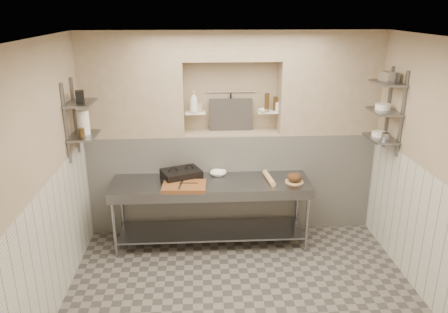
{
  "coord_description": "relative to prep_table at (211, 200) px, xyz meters",
  "views": [
    {
      "loc": [
        -0.45,
        -4.1,
        3.08
      ],
      "look_at": [
        -0.15,
        0.9,
        1.35
      ],
      "focal_mm": 35.0,
      "sensor_mm": 36.0,
      "label": 1
    }
  ],
  "objects": [
    {
      "name": "backwall_header",
      "position": [
        0.31,
        0.57,
        1.96
      ],
      "size": [
        1.3,
        0.4,
        0.4
      ],
      "primitive_type": "cube",
      "color": "tan",
      "rests_on": "backwall_lower"
    },
    {
      "name": "shelf_rail_left_b",
      "position": [
        -1.67,
        -0.33,
        1.16
      ],
      "size": [
        0.03,
        0.03,
        0.95
      ],
      "primitive_type": "cube",
      "color": "slate",
      "rests_on": "wall_left"
    },
    {
      "name": "wall_shelf_right_upper",
      "position": [
        2.15,
        -0.13,
        1.56
      ],
      "size": [
        0.3,
        0.5,
        0.03
      ],
      "primitive_type": "cube",
      "color": "slate",
      "rests_on": "wall_right"
    },
    {
      "name": "backwall_pillar_right",
      "position": [
        1.63,
        0.57,
        1.46
      ],
      "size": [
        1.35,
        0.4,
        1.4
      ],
      "primitive_type": "cube",
      "color": "tan",
      "rests_on": "backwall_lower"
    },
    {
      "name": "mixing_bowl",
      "position": [
        0.11,
        0.24,
        0.28
      ],
      "size": [
        0.26,
        0.26,
        0.05
      ],
      "primitive_type": "imported",
      "rotation": [
        0.0,
        0.0,
        -0.17
      ],
      "color": "white",
      "rests_on": "prep_table"
    },
    {
      "name": "wall_back",
      "position": [
        0.31,
        0.82,
        0.76
      ],
      "size": [
        4.0,
        0.1,
        2.8
      ],
      "primitive_type": "cube",
      "color": "tan",
      "rests_on": "ground"
    },
    {
      "name": "wall_right",
      "position": [
        2.36,
        -1.18,
        0.76
      ],
      "size": [
        0.1,
        3.9,
        2.8
      ],
      "primitive_type": "cube",
      "color": "tan",
      "rests_on": "ground"
    },
    {
      "name": "alcove_sill",
      "position": [
        0.31,
        0.57,
        0.77
      ],
      "size": [
        1.3,
        0.4,
        0.02
      ],
      "primitive_type": "cube",
      "color": "tan",
      "rests_on": "backwall_lower"
    },
    {
      "name": "condiment_b",
      "position": [
        0.79,
        0.55,
        1.19
      ],
      "size": [
        0.06,
        0.06,
        0.25
      ],
      "primitive_type": "cylinder",
      "color": "#382510",
      "rests_on": "alcove_shelf_right"
    },
    {
      "name": "wall_shelf_left_upper",
      "position": [
        -1.53,
        -0.13,
        1.36
      ],
      "size": [
        0.3,
        0.5,
        0.03
      ],
      "primitive_type": "cube",
      "color": "slate",
      "rests_on": "wall_left"
    },
    {
      "name": "prep_table",
      "position": [
        0.0,
        0.0,
        0.0
      ],
      "size": [
        2.6,
        0.7,
        0.9
      ],
      "color": "gray",
      "rests_on": "floor"
    },
    {
      "name": "bowl_right",
      "position": [
        2.15,
        -0.06,
        0.9
      ],
      "size": [
        0.18,
        0.18,
        0.05
      ],
      "primitive_type": "cylinder",
      "color": "white",
      "rests_on": "wall_shelf_right_lower"
    },
    {
      "name": "utensil_rail",
      "position": [
        0.31,
        0.74,
        1.31
      ],
      "size": [
        0.7,
        0.02,
        0.02
      ],
      "primitive_type": "cylinder",
      "rotation": [
        0.0,
        1.57,
        0.0
      ],
      "color": "gray",
      "rests_on": "wall_back"
    },
    {
      "name": "bottle_soap",
      "position": [
        -0.2,
        0.52,
        1.22
      ],
      "size": [
        0.13,
        0.13,
        0.29
      ],
      "primitive_type": "imported",
      "rotation": [
        0.0,
        0.0,
        0.16
      ],
      "color": "white",
      "rests_on": "alcove_shelf_left"
    },
    {
      "name": "shelf_rail_right_b",
      "position": [
        2.28,
        -0.33,
        1.21
      ],
      "size": [
        0.03,
        0.03,
        1.05
      ],
      "primitive_type": "cube",
      "color": "slate",
      "rests_on": "wall_right"
    },
    {
      "name": "wainscot_right",
      "position": [
        2.3,
        -1.18,
        0.06
      ],
      "size": [
        0.02,
        3.9,
        1.4
      ],
      "primitive_type": "cube",
      "color": "silver",
      "rests_on": "floor"
    },
    {
      "name": "backwall_lower",
      "position": [
        0.31,
        0.57,
        0.06
      ],
      "size": [
        4.0,
        0.4,
        1.4
      ],
      "primitive_type": "cube",
      "color": "silver",
      "rests_on": "floor"
    },
    {
      "name": "panini_press",
      "position": [
        -0.39,
        0.12,
        0.32
      ],
      "size": [
        0.59,
        0.51,
        0.13
      ],
      "rotation": [
        0.0,
        0.0,
        0.39
      ],
      "color": "black",
      "rests_on": "prep_table"
    },
    {
      "name": "jar_left",
      "position": [
        -1.53,
        -0.23,
        1.02
      ],
      "size": [
        0.07,
        0.07,
        0.11
      ],
      "primitive_type": "cylinder",
      "color": "#382510",
      "rests_on": "wall_shelf_left_lower"
    },
    {
      "name": "bowl_alcove",
      "position": [
        0.74,
        0.51,
        1.09
      ],
      "size": [
        0.14,
        0.14,
        0.04
      ],
      "primitive_type": "imported",
      "rotation": [
        0.0,
        0.0,
        -0.06
      ],
      "color": "white",
      "rests_on": "alcove_shelf_right"
    },
    {
      "name": "jug_left",
      "position": [
        -1.53,
        -0.1,
        1.11
      ],
      "size": [
        0.14,
        0.14,
        0.29
      ],
      "primitive_type": "cylinder",
      "color": "white",
      "rests_on": "wall_shelf_left_lower"
    },
    {
      "name": "alcove_shelf_right",
      "position": [
        0.81,
        0.57,
        1.06
      ],
      "size": [
        0.28,
        0.16,
        0.02
      ],
      "primitive_type": "cube",
      "color": "white",
      "rests_on": "backwall_lower"
    },
    {
      "name": "tongs",
      "position": [
        -0.38,
        -0.2,
        0.32
      ],
      "size": [
        0.06,
        0.29,
        0.03
      ],
      "primitive_type": "cylinder",
      "rotation": [
        1.57,
        0.0,
        -0.13
      ],
      "color": "gray",
      "rests_on": "cutting_board"
    },
    {
      "name": "bread_loaf",
      "position": [
        1.09,
        -0.07,
        0.33
      ],
      "size": [
        0.19,
        0.19,
        0.12
      ],
      "primitive_type": "ellipsoid",
      "color": "#4C2D19",
      "rests_on": "bread_board"
    },
    {
      "name": "shelf_rail_left_a",
      "position": [
        -1.67,
        0.07,
        1.16
      ],
      "size": [
        0.03,
        0.03,
        0.95
      ],
      "primitive_type": "cube",
      "color": "slate",
      "rests_on": "wall_left"
    },
    {
      "name": "canister_right",
      "position": [
        2.15,
        -0.26,
        0.92
      ],
      "size": [
        0.09,
        0.09,
        0.09
      ],
      "primitive_type": "cylinder",
      "color": "gray",
      "rests_on": "wall_shelf_right_lower"
    },
    {
      "name": "ceiling",
      "position": [
        0.31,
        -1.18,
        2.21
      ],
      "size": [
        4.0,
        3.9,
        0.1
      ],
      "primitive_type": "cube",
      "color": "silver",
      "rests_on": "ground"
    },
    {
      "name": "alcove_shelf_left",
      "position": [
        -0.19,
        0.57,
        1.06
      ],
      "size": [
        0.28,
        0.16,
        0.02
      ],
      "primitive_type": "cube",
      "color": "white",
      "rests_on": "backwall_lower"
    },
    {
      "name": "wall_shelf_right_lower",
      "position": [
        2.15,
        -0.13,
        0.86
      ],
      "size": [
        0.3,
        0.5,
        0.02
      ],
      "primitive_type": "cube",
      "color": "slate",
      "rests_on": "wall_right"
    },
    {
      "name": "wall_shelf_left_lower",
      "position": [
        -1.53,
        -0.13,
        0.96
      ],
      "size": [
        0.3,
        0.5,
        0.02
      ],
      "primitive_type": "cube",
      "color": "slate",
      "rests_on": "wall_left"
    },
    {
      "name": "floor",
      "position": [
        0.31,
        -1.18,
        -0.69
      ],
      "size": [
        4.0,
        3.9,
        0.1
      ],
      "primitive_type": "cube",
      "color": "#645E58",
      "rests_on": "ground"
    },
    {
      "name": "wall_front",
      "position": [
        0.31,
        -3.18,
        0.76
      ],
      "size": [
        4.0,
        0.1,
        2.8
      ],
      "primitive_type": "cube",
      "color": "tan",
      "rests_on": "ground"
    },
    {
      "name": "splash_panel",
      "position": [
        0.31,
        0.67,
        1.0
      ],
      "size": [
        0.6,
        0.08,
        0.45
      ],
      "primitive_type": "cube",
      "rotation": [
        -0.14,
        0.0,
        0.0
      ],
      "color": "#383330",
      "rests_on": "alcove_sill"
    },
    {
      "name": "bread_board",
      "position": [
        1.09,
        -0.07,
        0.26
      ],
      "size": [
        0.24,
        0.24,
        0.01
      ],
      "primitive_type": "cylinder",
      "color": "tan",
      "rests_on": "prep_table"
    },
    {
      "name": "wall_shelf_right_mid",
      "position": [
        2.15,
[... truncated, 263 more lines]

